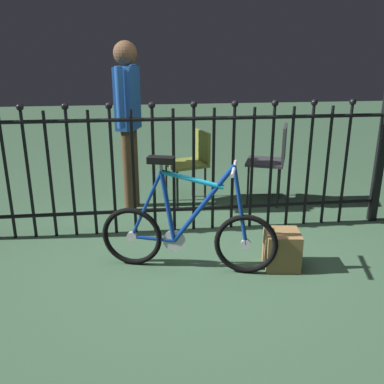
# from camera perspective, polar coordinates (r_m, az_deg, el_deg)

# --- Properties ---
(ground_plane) EXTENTS (20.00, 20.00, 0.00)m
(ground_plane) POSITION_cam_1_polar(r_m,az_deg,el_deg) (3.56, 1.50, -9.48)
(ground_plane) COLOR #3A5C41
(iron_fence) EXTENTS (3.75, 0.07, 1.28)m
(iron_fence) POSITION_cam_1_polar(r_m,az_deg,el_deg) (3.97, -1.16, 3.64)
(iron_fence) COLOR black
(iron_fence) RESTS_ON ground
(bicycle) EXTENTS (1.35, 0.50, 0.91)m
(bicycle) POSITION_cam_1_polar(r_m,az_deg,el_deg) (3.36, -0.61, -5.29)
(bicycle) COLOR black
(bicycle) RESTS_ON ground
(chair_charcoal) EXTENTS (0.52, 0.52, 0.88)m
(chair_charcoal) POSITION_cam_1_polar(r_m,az_deg,el_deg) (4.81, 10.69, 4.67)
(chair_charcoal) COLOR black
(chair_charcoal) RESTS_ON ground
(chair_olive) EXTENTS (0.52, 0.51, 0.81)m
(chair_olive) POSITION_cam_1_polar(r_m,az_deg,el_deg) (4.75, -0.06, 4.41)
(chair_olive) COLOR black
(chair_olive) RESTS_ON ground
(person_visitor) EXTENTS (0.27, 0.45, 1.74)m
(person_visitor) POSITION_cam_1_polar(r_m,az_deg,el_deg) (4.50, -8.47, 10.47)
(person_visitor) COLOR #4C3823
(person_visitor) RESTS_ON ground
(display_crate) EXTENTS (0.30, 0.30, 0.30)m
(display_crate) POSITION_cam_1_polar(r_m,az_deg,el_deg) (3.53, 11.80, -7.45)
(display_crate) COLOR olive
(display_crate) RESTS_ON ground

